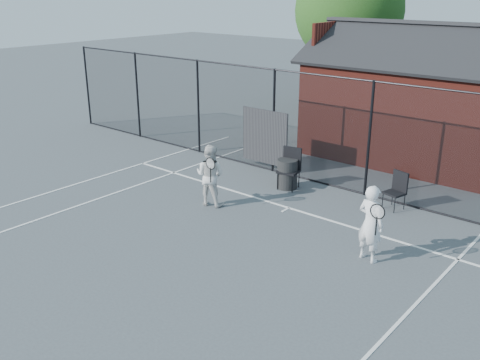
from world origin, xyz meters
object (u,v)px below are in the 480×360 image
Objects in this scene: player_front at (371,223)px; waste_bin at (287,174)px; player_back at (210,175)px; chair_left at (289,169)px; chair_right at (394,191)px; clubhouse at (415,107)px.

player_front is 1.97× the size of waste_bin.
player_back is 2.35m from waste_bin.
chair_left is (0.85, 2.16, -0.23)m from player_back.
player_front is at bearing -60.37° from chair_right.
chair_right is 1.14× the size of waste_bin.
player_front is at bearing -43.20° from chair_left.
clubhouse is 6.00× the size of chair_left.
chair_left is 1.18× the size of chair_right.
player_back is 4.51m from chair_right.
clubhouse is 4.78m from chair_right.
clubhouse reaches higher than player_front.
player_front is 4.19m from chair_left.
waste_bin is at bearing -155.78° from chair_right.
chair_right is (1.47, -4.40, -1.15)m from clubhouse.
waste_bin is at bearing 69.93° from player_back.
clubhouse is at bearing 123.18° from chair_right.
chair_right is at bearing 104.98° from player_front.
player_back reaches higher than chair_left.
clubhouse reaches higher than waste_bin.
chair_left reaches higher than chair_right.
player_back is at bearing -110.07° from waste_bin.
chair_left is (-1.31, -4.90, -1.06)m from clubhouse.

